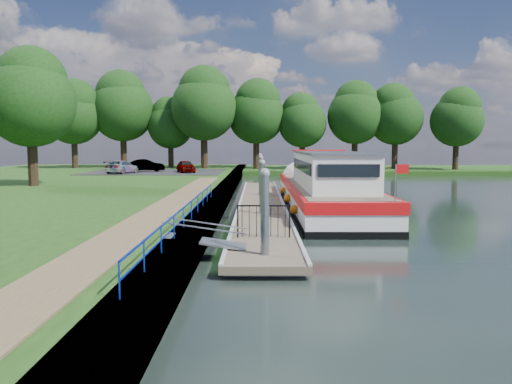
{
  "coord_description": "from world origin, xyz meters",
  "views": [
    {
      "loc": [
        -0.2,
        -14.95,
        3.6
      ],
      "look_at": [
        -0.29,
        8.59,
        1.4
      ],
      "focal_mm": 35.0,
      "sensor_mm": 36.0,
      "label": 1
    }
  ],
  "objects_px": {
    "car_a": "(186,166)",
    "car_b": "(146,165)",
    "pontoon": "(261,206)",
    "car_c": "(122,167)",
    "barge": "(322,188)"
  },
  "relations": [
    {
      "from": "car_b",
      "to": "car_c",
      "type": "xyz_separation_m",
      "value": [
        -1.68,
        -3.1,
        -0.02
      ]
    },
    {
      "from": "pontoon",
      "to": "car_b",
      "type": "xyz_separation_m",
      "value": [
        -12.09,
        24.86,
        1.3
      ]
    },
    {
      "from": "car_a",
      "to": "car_b",
      "type": "distance_m",
      "value": 4.77
    },
    {
      "from": "car_a",
      "to": "pontoon",
      "type": "bearing_deg",
      "value": -90.33
    },
    {
      "from": "car_a",
      "to": "car_b",
      "type": "relative_size",
      "value": 0.93
    },
    {
      "from": "car_a",
      "to": "car_b",
      "type": "bearing_deg",
      "value": 141.45
    },
    {
      "from": "car_a",
      "to": "car_c",
      "type": "bearing_deg",
      "value": 174.89
    },
    {
      "from": "car_b",
      "to": "car_a",
      "type": "bearing_deg",
      "value": -120.14
    },
    {
      "from": "pontoon",
      "to": "car_c",
      "type": "xyz_separation_m",
      "value": [
        -13.77,
        21.76,
        1.28
      ]
    },
    {
      "from": "barge",
      "to": "car_a",
      "type": "height_order",
      "value": "barge"
    },
    {
      "from": "car_b",
      "to": "barge",
      "type": "bearing_deg",
      "value": -156.37
    },
    {
      "from": "barge",
      "to": "car_b",
      "type": "relative_size",
      "value": 5.34
    },
    {
      "from": "barge",
      "to": "car_a",
      "type": "bearing_deg",
      "value": 117.09
    },
    {
      "from": "pontoon",
      "to": "car_c",
      "type": "distance_m",
      "value": 25.78
    },
    {
      "from": "car_a",
      "to": "car_b",
      "type": "height_order",
      "value": "car_b"
    }
  ]
}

